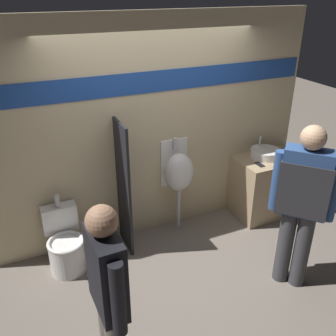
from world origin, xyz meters
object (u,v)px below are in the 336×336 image
sink_basin (265,153)px  urinal_near_counter (179,172)px  cell_phone (260,165)px  toilet (66,246)px  person_in_vest (302,198)px  person_with_lanyard (108,295)px

sink_basin → urinal_near_counter: size_ratio=0.32×
sink_basin → cell_phone: size_ratio=2.87×
toilet → person_in_vest: 2.60m
urinal_near_counter → person_with_lanyard: bearing=-129.1°
sink_basin → toilet: (-2.74, -0.08, -0.62)m
toilet → person_with_lanyard: 1.69m
urinal_near_counter → sink_basin: bearing=-3.9°
sink_basin → urinal_near_counter: (-1.26, 0.09, -0.06)m
person_in_vest → toilet: bearing=18.7°
urinal_near_counter → toilet: bearing=-173.8°
person_with_lanyard → sink_basin: bearing=-60.0°
cell_phone → person_with_lanyard: 2.83m
person_in_vest → cell_phone: bearing=-59.1°
sink_basin → toilet: 2.81m
urinal_near_counter → person_in_vest: 1.56m
sink_basin → urinal_near_counter: bearing=176.1°
urinal_near_counter → person_in_vest: (0.67, -1.40, 0.21)m
cell_phone → person_in_vest: bearing=-107.6°
sink_basin → person_with_lanyard: 3.12m
sink_basin → urinal_near_counter: urinal_near_counter is taller
person_with_lanyard → person_in_vest: bearing=-82.7°
cell_phone → person_in_vest: size_ratio=0.08×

